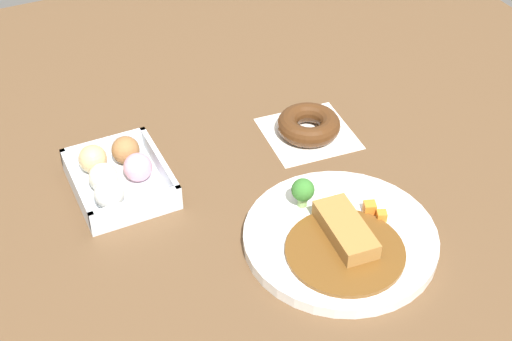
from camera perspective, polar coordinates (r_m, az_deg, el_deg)
ground_plane at (r=1.12m, az=-1.15°, el=-2.57°), size 1.60×1.60×0.00m
curry_plate at (r=1.05m, az=6.55°, el=-5.13°), size 0.28×0.28×0.07m
donut_box at (r=1.15m, az=-10.72°, el=-0.40°), size 0.17×0.14×0.06m
chocolate_ring_donut at (r=1.24m, az=4.11°, el=3.50°), size 0.16×0.16×0.04m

